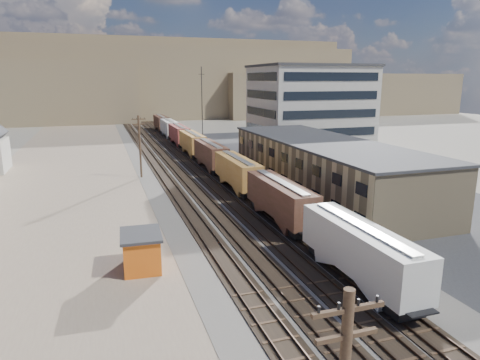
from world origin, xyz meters
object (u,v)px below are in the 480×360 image
object	(u,v)px
utility_pole_north	(140,145)
parked_car_blue	(326,158)
freight_train	(201,147)
maintenance_shed	(142,251)

from	to	relation	value
utility_pole_north	parked_car_blue	xyz separation A→B (m)	(35.17, 2.73, -4.51)
freight_train	parked_car_blue	xyz separation A→B (m)	(22.87, -7.67, -2.01)
freight_train	parked_car_blue	distance (m)	24.20
maintenance_shed	parked_car_blue	distance (m)	53.88
parked_car_blue	maintenance_shed	bearing A→B (deg)	-159.54
freight_train	utility_pole_north	xyz separation A→B (m)	(-12.30, -10.41, 2.50)
freight_train	utility_pole_north	distance (m)	16.31
utility_pole_north	parked_car_blue	bearing A→B (deg)	4.45
maintenance_shed	parked_car_blue	xyz separation A→B (m)	(38.55, 37.63, -0.82)
freight_train	utility_pole_north	size ratio (longest dim) A/B	11.97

